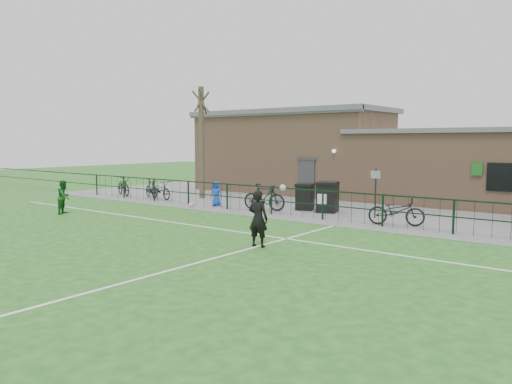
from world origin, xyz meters
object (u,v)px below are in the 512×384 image
Objects in this scene: bicycle_e at (396,211)px; bare_tree at (202,143)px; sign_post at (375,193)px; bicycle_a at (124,186)px; wheelie_bin_right at (305,198)px; bicycle_d at (264,197)px; outfield_player at (64,197)px; bicycle_c at (161,190)px; wheelie_bin_left at (328,198)px; bicycle_b at (151,189)px; spectator_child at (216,194)px; ball_ground at (191,205)px.

bare_tree is at bearing 62.59° from bicycle_e.
sign_post reaches higher than bicycle_a.
bicycle_a is at bearing 165.64° from wheelie_bin_right.
bicycle_d is (-4.86, -0.99, -0.40)m from sign_post.
sign_post is at bearing -88.75° from outfield_player.
bare_tree is 3.33m from bicycle_c.
wheelie_bin_left is 0.60× the size of bicycle_a.
bicycle_d is at bearing -68.75° from bicycle_b.
bicycle_b is at bearing -142.34° from bare_tree.
bicycle_b is 0.92× the size of bicycle_c.
sign_post reaches higher than wheelie_bin_left.
spectator_child is at bearing -62.04° from outfield_player.
spectator_child reaches higher than bicycle_b.
sign_post is 1.39× the size of outfield_player.
bare_tree reaches higher than wheelie_bin_left.
bicycle_a is at bearing 161.47° from spectator_child.
bare_tree is 5.40m from bicycle_a.
bicycle_a reaches higher than ball_ground.
sign_post is at bearing -74.89° from bicycle_c.
bicycle_b is 5.04m from spectator_child.
wheelie_bin_right is 0.55× the size of bicycle_e.
sign_post is at bearing 15.18° from ball_ground.
wheelie_bin_left is at bearing 172.78° from sign_post.
bare_tree reaches higher than bicycle_a.
sign_post reaches higher than spectator_child.
wheelie_bin_right is 0.55× the size of bicycle_d.
wheelie_bin_right reaches higher than bicycle_a.
bicycle_d is at bearing -155.74° from wheelie_bin_right.
bare_tree is 2.97× the size of bicycle_e.
wheelie_bin_right is 0.59× the size of bicycle_c.
bicycle_d is 2.76m from spectator_child.
bicycle_e is (13.25, -0.31, 0.04)m from bicycle_c.
ball_ground is at bearing -164.82° from sign_post.
sign_post is 1.71× the size of spectator_child.
bicycle_a is at bearing 169.14° from ball_ground.
bicycle_c is (3.05, 0.07, -0.05)m from bicycle_a.
outfield_player is at bearing -138.37° from spectator_child.
bicycle_c is 1.30× the size of outfield_player.
bicycle_b is (-12.64, -0.88, -0.48)m from sign_post.
bicycle_b is at bearing 160.10° from spectator_child.
bicycle_a is 1.11× the size of bicycle_c.
outfield_player reaches higher than bicycle_b.
wheelie_bin_right is at bearing -76.94° from outfield_player.
outfield_player reaches higher than wheelie_bin_right.
outfield_player is (-6.29, -5.95, 0.10)m from bicycle_d.
outfield_player is 5.57m from ball_ground.
spectator_child is at bearing 71.93° from bicycle_e.
spectator_child is 4.94× the size of ball_ground.
wheelie_bin_right is at bearing 28.70° from ball_ground.
sign_post is at bearing -23.69° from wheelie_bin_left.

